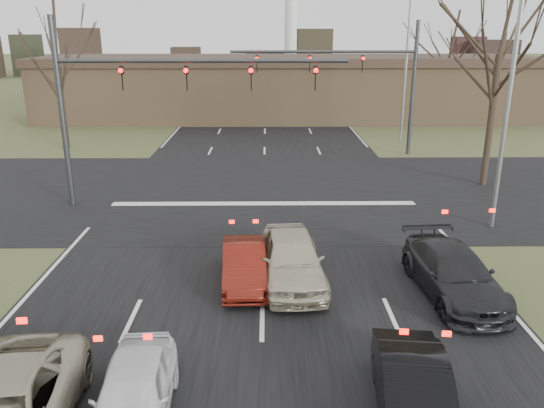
% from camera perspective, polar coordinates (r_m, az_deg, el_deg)
% --- Properties ---
extents(ground, '(360.00, 360.00, 0.00)m').
position_cam_1_polar(ground, '(12.02, -1.18, -19.64)').
color(ground, '#3F4A27').
rests_on(ground, ground).
extents(road_main, '(14.00, 300.00, 0.02)m').
position_cam_1_polar(road_main, '(69.89, -0.72, 12.06)').
color(road_main, black).
rests_on(road_main, ground).
extents(road_cross, '(200.00, 14.00, 0.02)m').
position_cam_1_polar(road_cross, '(25.58, -0.87, 1.42)').
color(road_cross, black).
rests_on(road_cross, ground).
extents(building, '(42.40, 10.40, 5.30)m').
position_cam_1_polar(building, '(47.77, 1.69, 12.46)').
color(building, olive).
rests_on(building, ground).
extents(mast_arm_near, '(12.12, 0.24, 8.00)m').
position_cam_1_polar(mast_arm_near, '(23.25, -14.24, 11.93)').
color(mast_arm_near, '#383A3D').
rests_on(mast_arm_near, ground).
extents(mast_arm_far, '(11.12, 0.24, 8.00)m').
position_cam_1_polar(mast_arm_far, '(33.15, 10.22, 13.78)').
color(mast_arm_far, '#383A3D').
rests_on(mast_arm_far, ground).
extents(streetlight_right_near, '(2.34, 0.25, 10.00)m').
position_cam_1_polar(streetlight_right_near, '(21.43, 23.87, 11.87)').
color(streetlight_right_near, gray).
rests_on(streetlight_right_near, ground).
extents(streetlight_right_far, '(2.34, 0.25, 10.00)m').
position_cam_1_polar(streetlight_right_far, '(37.69, 14.00, 14.90)').
color(streetlight_right_far, gray).
rests_on(streetlight_right_far, ground).
extents(tree_left_far, '(5.70, 5.70, 9.50)m').
position_cam_1_polar(tree_left_far, '(36.92, -22.44, 16.79)').
color(tree_left_far, black).
rests_on(tree_left_far, ground).
extents(tree_right_far, '(5.40, 5.40, 9.00)m').
position_cam_1_polar(tree_right_far, '(46.92, 18.69, 16.71)').
color(tree_right_far, black).
rests_on(tree_right_far, ground).
extents(car_white_sedan, '(1.69, 3.76, 1.25)m').
position_cam_1_polar(car_white_sedan, '(11.31, -14.65, -19.11)').
color(car_white_sedan, silver).
rests_on(car_white_sedan, ground).
extents(car_black_hatch, '(1.74, 3.98, 1.27)m').
position_cam_1_polar(car_black_hatch, '(11.32, 15.04, -19.04)').
color(car_black_hatch, black).
rests_on(car_black_hatch, ground).
extents(car_charcoal_sedan, '(2.27, 4.86, 1.37)m').
position_cam_1_polar(car_charcoal_sedan, '(16.34, 18.94, -7.04)').
color(car_charcoal_sedan, black).
rests_on(car_charcoal_sedan, ground).
extents(car_red_ahead, '(1.48, 3.75, 1.22)m').
position_cam_1_polar(car_red_ahead, '(16.21, -2.99, -6.52)').
color(car_red_ahead, '#5F150D').
rests_on(car_red_ahead, ground).
extents(car_silver_ahead, '(2.11, 4.65, 1.55)m').
position_cam_1_polar(car_silver_ahead, '(16.22, 2.14, -5.86)').
color(car_silver_ahead, beige).
rests_on(car_silver_ahead, ground).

